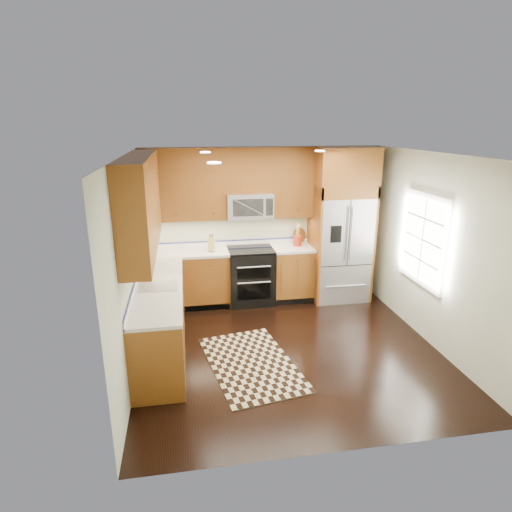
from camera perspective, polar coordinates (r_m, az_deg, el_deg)
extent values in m
plane|color=black|center=(6.06, 4.23, -12.03)|extent=(4.00, 4.00, 0.00)
cube|color=silver|center=(7.43, 0.80, 4.37)|extent=(4.00, 0.02, 2.60)
cube|color=silver|center=(5.43, -16.42, -1.29)|extent=(0.02, 4.00, 2.60)
cube|color=silver|center=(6.32, 22.41, 0.70)|extent=(0.02, 4.00, 2.60)
cube|color=white|center=(6.45, 21.45, 2.05)|extent=(0.04, 1.10, 1.30)
cube|color=white|center=(6.44, 21.37, 2.05)|extent=(0.02, 0.95, 1.15)
cube|color=brown|center=(7.27, -9.06, -3.15)|extent=(1.37, 0.60, 0.90)
cube|color=brown|center=(7.49, 4.88, -2.37)|extent=(0.72, 0.60, 0.90)
cube|color=brown|center=(5.90, -12.59, -8.38)|extent=(0.60, 2.40, 0.90)
cube|color=beige|center=(7.16, -3.31, 0.69)|extent=(2.85, 0.62, 0.04)
cube|color=beige|center=(5.71, -12.90, -4.12)|extent=(0.62, 2.40, 0.04)
cube|color=brown|center=(7.09, -3.56, 8.03)|extent=(2.85, 0.33, 0.75)
cube|color=brown|center=(5.47, -14.95, 4.68)|extent=(0.33, 2.40, 0.75)
cube|color=brown|center=(7.02, -3.65, 12.67)|extent=(2.85, 0.33, 0.40)
cube|color=brown|center=(5.37, -15.43, 10.67)|extent=(0.33, 2.40, 0.40)
cube|color=black|center=(7.31, -0.69, -2.71)|extent=(0.76, 0.64, 0.92)
cube|color=black|center=(7.17, -0.70, 0.86)|extent=(0.76, 0.60, 0.02)
cube|color=black|center=(6.97, -0.29, -2.35)|extent=(0.55, 0.01, 0.18)
cube|color=black|center=(7.08, -0.29, -4.79)|extent=(0.55, 0.01, 0.28)
cylinder|color=#B2B2B7|center=(6.91, -0.26, -1.48)|extent=(0.55, 0.02, 0.02)
cylinder|color=#B2B2B7|center=(7.00, -0.26, -3.57)|extent=(0.55, 0.02, 0.02)
cube|color=#B2B2B7|center=(7.12, -0.89, 6.76)|extent=(0.76, 0.40, 0.42)
cube|color=black|center=(6.92, -1.05, 6.45)|extent=(0.50, 0.01, 0.28)
cube|color=#B2B2B7|center=(7.53, 11.08, 1.06)|extent=(0.90, 0.74, 1.80)
cube|color=black|center=(7.10, 12.29, 2.94)|extent=(0.01, 0.01, 1.08)
cube|color=black|center=(7.02, 10.62, 2.88)|extent=(0.18, 0.01, 0.28)
cube|color=brown|center=(7.35, 7.69, 1.65)|extent=(0.04, 0.74, 2.00)
cube|color=brown|center=(7.68, 14.42, 1.93)|extent=(0.04, 0.74, 2.00)
cube|color=brown|center=(7.28, 11.68, 10.94)|extent=(0.98, 0.74, 0.80)
cube|color=#B2B2B7|center=(5.70, -12.92, -3.84)|extent=(0.50, 0.42, 0.02)
cylinder|color=#B2B2B7|center=(5.88, -14.84, -1.98)|extent=(0.02, 0.02, 0.28)
torus|color=#B2B2B7|center=(5.76, -15.01, -0.93)|extent=(0.18, 0.02, 0.18)
cube|color=black|center=(5.68, -0.64, -14.11)|extent=(1.29, 1.84, 0.01)
cube|color=tan|center=(7.09, -5.95, 1.56)|extent=(0.13, 0.16, 0.22)
cylinder|color=#9F2C13|center=(7.38, 5.53, 2.04)|extent=(0.17, 0.17, 0.18)
cylinder|color=brown|center=(7.60, 5.76, 1.85)|extent=(0.36, 0.36, 0.02)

